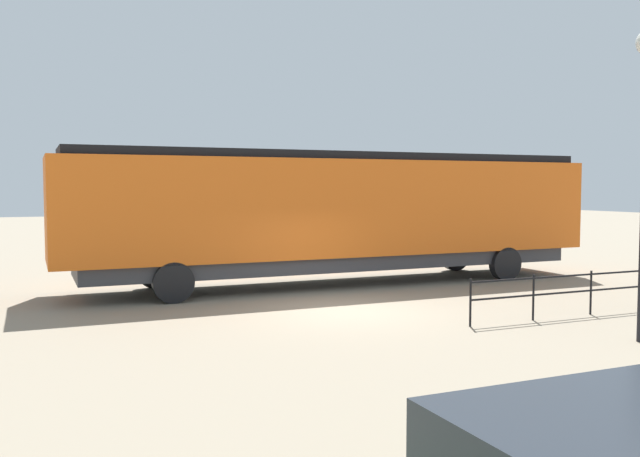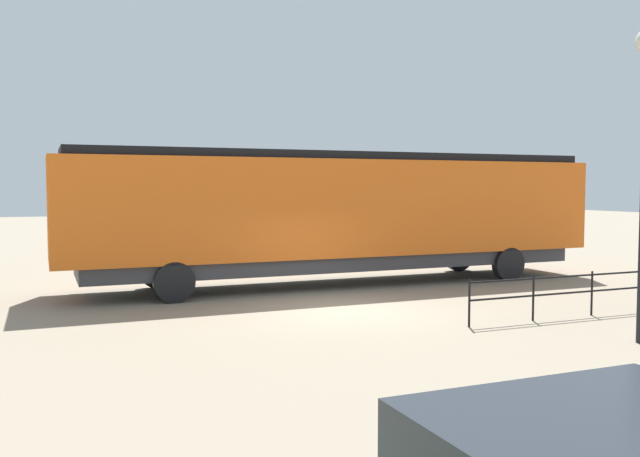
{
  "view_description": "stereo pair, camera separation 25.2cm",
  "coord_description": "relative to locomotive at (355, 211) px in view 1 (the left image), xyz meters",
  "views": [
    {
      "loc": [
        14.93,
        -7.12,
        3.08
      ],
      "look_at": [
        -0.68,
        -0.34,
        2.02
      ],
      "focal_mm": 37.64,
      "sensor_mm": 36.0,
      "label": 1
    },
    {
      "loc": [
        15.03,
        -6.89,
        3.08
      ],
      "look_at": [
        -0.68,
        -0.34,
        2.02
      ],
      "focal_mm": 37.64,
      "sensor_mm": 36.0,
      "label": 2
    }
  ],
  "objects": [
    {
      "name": "ground_plane",
      "position": [
        4.2,
        -2.4,
        -2.32
      ],
      "size": [
        120.0,
        120.0,
        0.0
      ],
      "primitive_type": "plane",
      "color": "gray"
    },
    {
      "name": "locomotive",
      "position": [
        0.0,
        0.0,
        0.0
      ],
      "size": [
        3.15,
        17.04,
        4.14
      ],
      "color": "orange",
      "rests_on": "ground_plane"
    }
  ]
}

